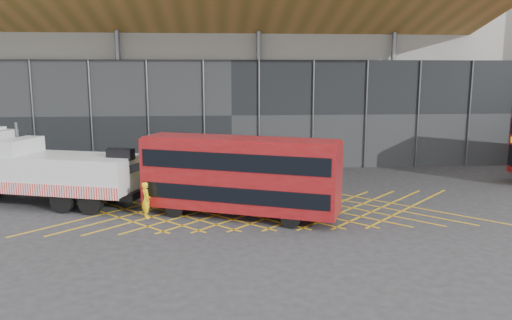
{
  "coord_description": "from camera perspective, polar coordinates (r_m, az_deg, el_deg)",
  "views": [
    {
      "loc": [
        0.86,
        -25.11,
        7.08
      ],
      "look_at": [
        3.0,
        1.5,
        2.4
      ],
      "focal_mm": 35.0,
      "sensor_mm": 36.0,
      "label": 1
    }
  ],
  "objects": [
    {
      "name": "construction_building",
      "position": [
        43.56,
        -3.27,
        12.42
      ],
      "size": [
        55.0,
        23.97,
        18.0
      ],
      "color": "gray",
      "rests_on": "ground_plane"
    },
    {
      "name": "recovery_truck",
      "position": [
        29.41,
        -23.86,
        -0.87
      ],
      "size": [
        12.29,
        5.96,
        4.32
      ],
      "rotation": [
        0.0,
        0.0,
        -0.3
      ],
      "color": "black",
      "rests_on": "ground_plane"
    },
    {
      "name": "ground_plane",
      "position": [
        26.11,
        -6.34,
        -5.86
      ],
      "size": [
        120.0,
        120.0,
        0.0
      ],
      "primitive_type": "plane",
      "color": "#2B2C2E"
    },
    {
      "name": "bus_towed",
      "position": [
        24.44,
        -1.92,
        -1.57
      ],
      "size": [
        9.87,
        5.74,
        3.97
      ],
      "rotation": [
        0.0,
        0.0,
        -0.38
      ],
      "color": "maroon",
      "rests_on": "ground_plane"
    },
    {
      "name": "road_markings",
      "position": [
        26.2,
        0.7,
        -5.73
      ],
      "size": [
        23.16,
        7.16,
        0.01
      ],
      "color": "gold",
      "rests_on": "ground_plane"
    },
    {
      "name": "worker",
      "position": [
        25.2,
        -12.43,
        -4.49
      ],
      "size": [
        0.64,
        0.77,
        1.8
      ],
      "primitive_type": "imported",
      "rotation": [
        0.0,
        0.0,
        1.95
      ],
      "color": "yellow",
      "rests_on": "ground_plane"
    }
  ]
}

